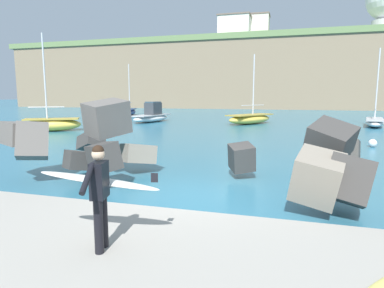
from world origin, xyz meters
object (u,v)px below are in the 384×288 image
at_px(boat_near_centre, 375,122).
at_px(boat_near_right, 52,124).
at_px(boat_near_left, 152,116).
at_px(surfer_with_board, 100,188).
at_px(boat_mid_centre, 250,119).
at_px(station_building_west, 235,28).
at_px(mooring_buoy_inner, 373,143).
at_px(boat_mid_left, 129,112).
at_px(station_building_central, 256,27).

relative_size(boat_near_centre, boat_near_right, 0.93).
relative_size(boat_near_left, boat_near_right, 0.82).
xyz_separation_m(surfer_with_board, boat_mid_centre, (-0.65, 28.53, -0.74)).
bearing_deg(surfer_with_board, station_building_west, 97.21).
relative_size(boat_mid_centre, mooring_buoy_inner, 15.50).
height_order(surfer_with_board, boat_near_left, boat_near_left).
relative_size(boat_mid_left, boat_mid_centre, 1.06).
relative_size(boat_near_right, boat_mid_left, 1.04).
xyz_separation_m(boat_near_left, boat_mid_left, (-7.84, 10.30, -0.11)).
bearing_deg(boat_near_centre, boat_mid_left, 162.05).
bearing_deg(station_building_central, boat_mid_centre, -84.92).
bearing_deg(station_building_central, boat_near_left, -97.71).
relative_size(boat_near_left, boat_mid_centre, 0.91).
distance_m(boat_near_centre, mooring_buoy_inner, 14.09).
height_order(boat_near_left, station_building_west, station_building_west).
distance_m(boat_mid_left, boat_mid_centre, 20.95).
bearing_deg(boat_mid_left, boat_near_centre, -17.95).
xyz_separation_m(boat_near_right, station_building_west, (5.92, 54.76, 17.37)).
bearing_deg(boat_mid_centre, boat_mid_left, 151.13).
height_order(boat_near_left, boat_mid_centre, boat_mid_centre).
relative_size(boat_near_centre, boat_mid_centre, 1.04).
distance_m(mooring_buoy_inner, station_building_west, 61.82).
bearing_deg(boat_mid_left, station_building_central, 68.84).
height_order(boat_near_right, boat_mid_left, boat_near_right).
bearing_deg(boat_near_centre, station_building_west, 114.64).
xyz_separation_m(mooring_buoy_inner, station_building_central, (-12.31, 60.00, 18.17)).
relative_size(surfer_with_board, station_building_central, 0.36).
xyz_separation_m(surfer_with_board, boat_near_centre, (10.64, 29.05, -0.84)).
height_order(boat_near_centre, boat_mid_left, boat_mid_left).
distance_m(boat_near_left, mooring_buoy_inner, 22.77).
xyz_separation_m(boat_near_right, mooring_buoy_inner, (22.55, -2.08, -0.36)).
bearing_deg(station_building_west, boat_mid_left, -106.41).
xyz_separation_m(boat_near_right, boat_mid_left, (-3.95, 21.26, -0.04)).
bearing_deg(mooring_buoy_inner, boat_near_right, 174.74).
bearing_deg(boat_near_left, boat_near_right, -109.54).
bearing_deg(station_building_central, boat_near_right, -100.03).
bearing_deg(boat_near_right, station_building_central, 79.97).
relative_size(surfer_with_board, station_building_west, 0.26).
bearing_deg(station_building_west, boat_near_right, -96.17).
bearing_deg(boat_near_left, station_building_central, 82.29).
bearing_deg(mooring_buoy_inner, boat_near_centre, 77.16).
height_order(boat_mid_left, station_building_central, station_building_central).
distance_m(boat_near_centre, station_building_central, 51.96).
distance_m(boat_near_centre, boat_mid_left, 31.15).
bearing_deg(boat_mid_centre, surfer_with_board, -88.70).
bearing_deg(boat_near_right, station_building_west, 83.83).
relative_size(boat_near_centre, boat_mid_left, 0.97).
xyz_separation_m(boat_near_centre, boat_near_right, (-25.68, -11.66, 0.15)).
bearing_deg(boat_near_centre, surfer_with_board, -110.11).
relative_size(boat_mid_centre, station_building_central, 1.14).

